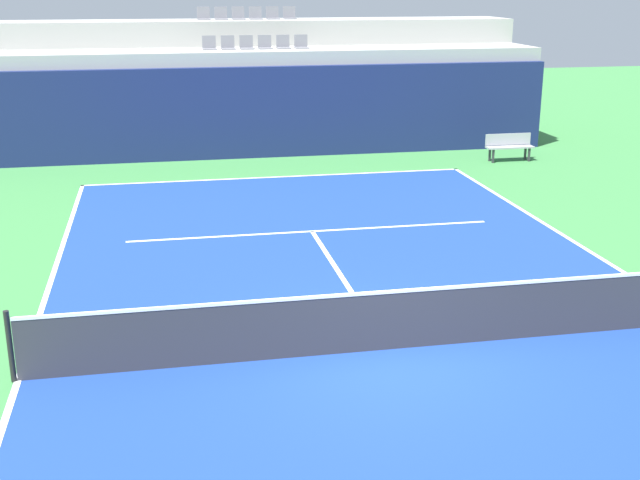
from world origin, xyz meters
TOP-DOWN VIEW (x-y plane):
  - ground_plane at (0.00, 0.00)m, footprint 80.00×80.00m
  - court_surface at (0.00, 0.00)m, footprint 11.00×24.00m
  - baseline_far at (0.00, 11.95)m, footprint 11.00×0.10m
  - sideline_left at (-5.45, 0.00)m, footprint 0.10×24.00m
  - service_line_far at (0.00, 6.40)m, footprint 8.26×0.10m
  - centre_service_line at (0.00, 3.20)m, footprint 0.10×6.40m
  - back_wall at (0.00, 14.94)m, footprint 18.89×0.30m
  - stands_tier_lower at (0.00, 16.29)m, footprint 18.89×2.40m
  - stands_tier_upper at (0.00, 18.69)m, footprint 18.89×2.40m
  - seating_row_lower at (-0.00, 16.38)m, footprint 3.47×0.44m
  - seating_row_upper at (-0.00, 18.78)m, footprint 3.47×0.44m
  - tennis_net at (0.00, 0.00)m, footprint 11.08×0.08m
  - player_bench at (7.52, 12.84)m, footprint 1.50×0.40m

SIDE VIEW (x-z plane):
  - ground_plane at x=0.00m, z-range 0.00..0.00m
  - court_surface at x=0.00m, z-range 0.00..0.01m
  - baseline_far at x=0.00m, z-range 0.01..0.01m
  - sideline_left at x=-5.45m, z-range 0.01..0.01m
  - service_line_far at x=0.00m, z-range 0.01..0.01m
  - centre_service_line at x=0.00m, z-range 0.01..0.01m
  - player_bench at x=7.52m, z-range 0.08..0.93m
  - tennis_net at x=0.00m, z-range -0.03..1.04m
  - back_wall at x=0.00m, z-range 0.00..2.87m
  - stands_tier_lower at x=0.00m, z-range 0.00..3.31m
  - stands_tier_upper at x=0.00m, z-range 0.00..4.14m
  - seating_row_lower at x=0.00m, z-range 3.21..3.65m
  - seating_row_upper at x=0.00m, z-range 4.05..4.49m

